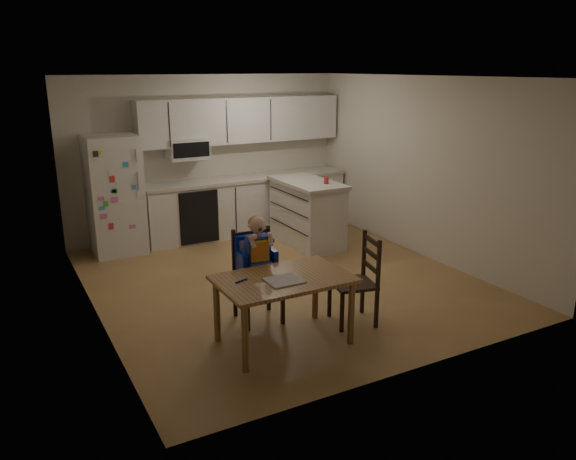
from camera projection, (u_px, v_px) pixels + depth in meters
The scene contains 10 objects.
room at pixel (263, 177), 7.19m from camera, with size 4.52×5.01×2.51m.
refrigerator at pixel (115, 195), 8.00m from camera, with size 0.72×0.70×1.70m, color silver.
kitchen_run at pixel (243, 179), 9.01m from camera, with size 3.37×0.62×2.15m.
kitchen_island at pixel (307, 212), 8.47m from camera, with size 0.69×1.33×0.98m.
red_cup at pixel (326, 181), 8.12m from camera, with size 0.07×0.07×0.09m, color red.
dining_table at pixel (284, 286), 5.38m from camera, with size 1.27×0.82×0.68m.
napkin at pixel (284, 281), 5.25m from camera, with size 0.33×0.28×0.01m, color #A2A2A7.
toddler_spoon at pixel (241, 281), 5.24m from camera, with size 0.02×0.02×0.12m, color #081FA8.
chair_booster at pixel (256, 257), 5.87m from camera, with size 0.46×0.46×1.15m.
chair_side at pixel (362, 274), 5.85m from camera, with size 0.51×0.51×0.95m.
Camera 1 is at (-3.11, -5.90, 2.62)m, focal length 35.00 mm.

